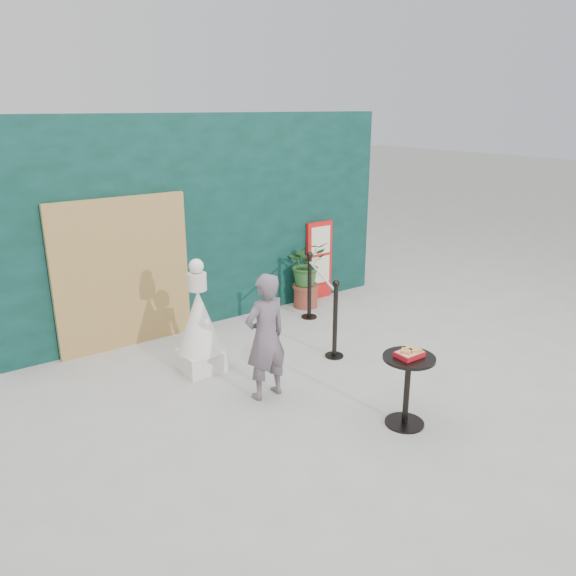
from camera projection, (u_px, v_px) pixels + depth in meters
The scene contains 10 objects.
ground at pixel (352, 402), 6.13m from camera, with size 60.00×60.00×0.00m, color #ADAAA5.
back_wall at pixel (209, 221), 8.10m from camera, with size 6.00×0.30×3.00m, color black.
bamboo_fence at pixel (123, 274), 7.31m from camera, with size 1.80×0.08×2.00m, color tan.
woman at pixel (266, 337), 6.06m from camera, with size 0.52×0.34×1.43m, color #60525A.
menu_board at pixel (319, 261), 9.27m from camera, with size 0.50×0.07×1.30m.
statue at pixel (199, 326), 6.71m from camera, with size 0.55×0.55×1.41m.
cafe_table at pixel (408, 380), 5.57m from camera, with size 0.52×0.52×0.75m.
food_basket at pixel (409, 353), 5.48m from camera, with size 0.26×0.19×0.11m.
planter at pixel (306, 270), 8.87m from camera, with size 0.63×0.55×1.07m.
stanchion_barrier at pixel (321, 302), 7.77m from camera, with size 0.84×1.54×1.03m.
Camera 1 is at (-3.75, -4.00, 3.09)m, focal length 35.00 mm.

